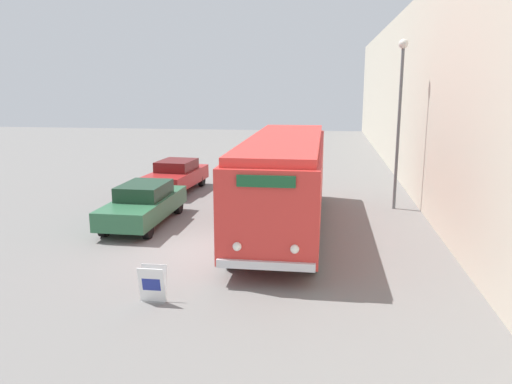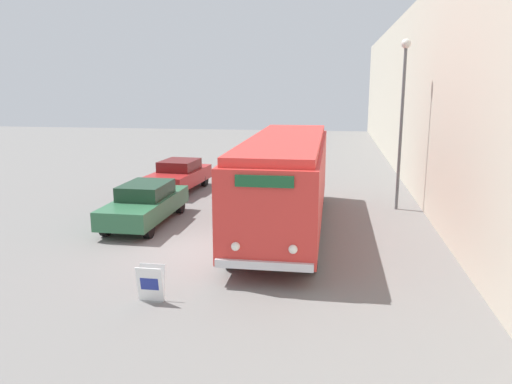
{
  "view_description": "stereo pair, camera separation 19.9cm",
  "coord_description": "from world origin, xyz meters",
  "px_view_note": "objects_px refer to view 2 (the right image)",
  "views": [
    {
      "loc": [
        3.6,
        -13.81,
        4.83
      ],
      "look_at": [
        1.67,
        0.03,
        1.81
      ],
      "focal_mm": 35.0,
      "sensor_mm": 36.0,
      "label": 1
    },
    {
      "loc": [
        3.8,
        -13.78,
        4.83
      ],
      "look_at": [
        1.67,
        0.03,
        1.81
      ],
      "focal_mm": 35.0,
      "sensor_mm": 36.0,
      "label": 2
    }
  ],
  "objects_px": {
    "streetlamp": "(403,101)",
    "parked_car_near": "(146,203)",
    "vintage_bus": "(285,177)",
    "sign_board": "(151,284)",
    "parked_car_mid": "(179,175)"
  },
  "relations": [
    {
      "from": "streetlamp",
      "to": "parked_car_near",
      "type": "relative_size",
      "value": 1.39
    },
    {
      "from": "vintage_bus",
      "to": "sign_board",
      "type": "bearing_deg",
      "value": -111.2
    },
    {
      "from": "sign_board",
      "to": "parked_car_mid",
      "type": "bearing_deg",
      "value": 104.29
    },
    {
      "from": "parked_car_near",
      "to": "vintage_bus",
      "type": "bearing_deg",
      "value": 1.95
    },
    {
      "from": "vintage_bus",
      "to": "parked_car_mid",
      "type": "height_order",
      "value": "vintage_bus"
    },
    {
      "from": "sign_board",
      "to": "parked_car_near",
      "type": "height_order",
      "value": "parked_car_near"
    },
    {
      "from": "vintage_bus",
      "to": "parked_car_near",
      "type": "xyz_separation_m",
      "value": [
        -4.93,
        -0.11,
        -1.04
      ]
    },
    {
      "from": "streetlamp",
      "to": "parked_car_near",
      "type": "bearing_deg",
      "value": -158.87
    },
    {
      "from": "sign_board",
      "to": "parked_car_near",
      "type": "relative_size",
      "value": 0.18
    },
    {
      "from": "vintage_bus",
      "to": "sign_board",
      "type": "distance_m",
      "value": 6.89
    },
    {
      "from": "streetlamp",
      "to": "parked_car_near",
      "type": "distance_m",
      "value": 10.28
    },
    {
      "from": "streetlamp",
      "to": "parked_car_near",
      "type": "height_order",
      "value": "streetlamp"
    },
    {
      "from": "vintage_bus",
      "to": "parked_car_mid",
      "type": "relative_size",
      "value": 2.45
    },
    {
      "from": "sign_board",
      "to": "parked_car_mid",
      "type": "distance_m",
      "value": 12.03
    },
    {
      "from": "sign_board",
      "to": "parked_car_near",
      "type": "xyz_separation_m",
      "value": [
        -2.49,
        6.19,
        0.33
      ]
    }
  ]
}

